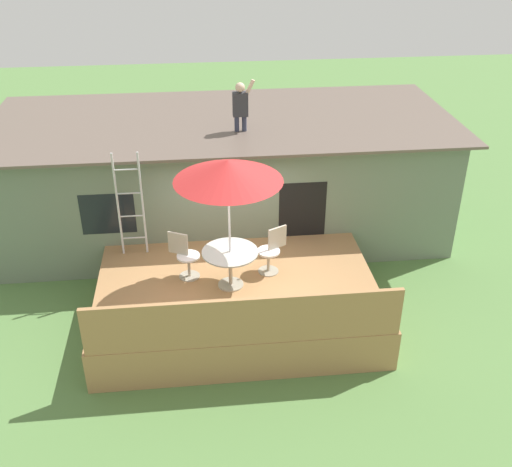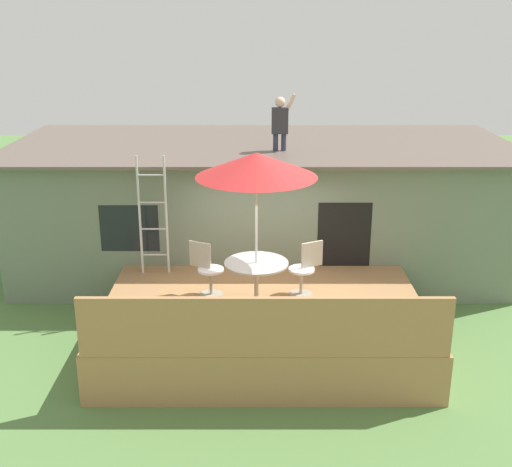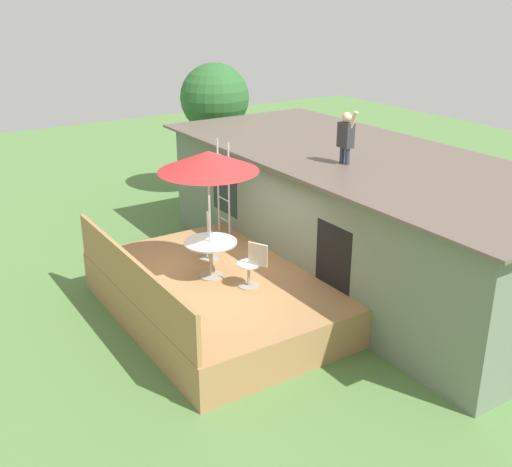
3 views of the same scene
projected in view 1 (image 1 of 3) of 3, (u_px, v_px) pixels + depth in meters
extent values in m
plane|color=#567F42|center=(237.00, 315.00, 11.93)|extent=(40.00, 40.00, 0.00)
cube|color=slate|center=(224.00, 177.00, 14.36)|extent=(10.00, 4.00, 2.72)
cube|color=#66564C|center=(222.00, 120.00, 13.67)|extent=(10.50, 4.50, 0.06)
cube|color=black|center=(108.00, 214.00, 12.32)|extent=(1.10, 0.03, 0.90)
cube|color=black|center=(302.00, 225.00, 12.94)|extent=(1.00, 0.03, 2.00)
cube|color=#A87A4C|center=(237.00, 298.00, 11.73)|extent=(5.27, 3.74, 0.80)
cube|color=#A87A4C|center=(245.00, 322.00, 9.74)|extent=(5.17, 0.08, 0.90)
cylinder|color=#A59E8C|center=(231.00, 284.00, 11.41)|extent=(0.48, 0.48, 0.03)
cylinder|color=#A59E8C|center=(230.00, 269.00, 11.24)|extent=(0.07, 0.07, 0.71)
cylinder|color=#999E93|center=(230.00, 252.00, 11.06)|extent=(1.04, 1.04, 0.03)
cylinder|color=silver|center=(229.00, 230.00, 10.83)|extent=(0.04, 0.04, 2.40)
cone|color=red|center=(228.00, 171.00, 10.26)|extent=(1.90, 1.90, 0.38)
cylinder|color=silver|center=(118.00, 205.00, 11.87)|extent=(0.04, 0.04, 2.20)
cylinder|color=silver|center=(143.00, 204.00, 11.92)|extent=(0.04, 0.04, 2.20)
cylinder|color=silver|center=(134.00, 238.00, 12.27)|extent=(0.48, 0.03, 0.03)
cylinder|color=silver|center=(132.00, 216.00, 12.02)|extent=(0.48, 0.03, 0.03)
cylinder|color=silver|center=(129.00, 193.00, 11.77)|extent=(0.48, 0.03, 0.03)
cylinder|color=silver|center=(126.00, 170.00, 11.52)|extent=(0.48, 0.03, 0.03)
cylinder|color=#33384C|center=(237.00, 124.00, 12.90)|extent=(0.10, 0.10, 0.34)
cylinder|color=#33384C|center=(244.00, 123.00, 12.92)|extent=(0.10, 0.10, 0.34)
cube|color=#333338|center=(240.00, 104.00, 12.70)|extent=(0.32, 0.20, 0.50)
sphere|color=beige|center=(240.00, 87.00, 12.52)|extent=(0.20, 0.20, 0.20)
cylinder|color=beige|center=(249.00, 90.00, 12.57)|extent=(0.26, 0.08, 0.44)
cylinder|color=#A59E8C|center=(190.00, 276.00, 11.67)|extent=(0.40, 0.40, 0.02)
cylinder|color=#A59E8C|center=(189.00, 266.00, 11.56)|extent=(0.06, 0.06, 0.44)
cylinder|color=silver|center=(188.00, 256.00, 11.45)|extent=(0.44, 0.44, 0.04)
cube|color=#A59E8C|center=(178.00, 243.00, 11.39)|extent=(0.38, 0.21, 0.44)
cylinder|color=#A59E8C|center=(268.00, 271.00, 11.82)|extent=(0.40, 0.40, 0.02)
cylinder|color=#A59E8C|center=(268.00, 261.00, 11.72)|extent=(0.06, 0.06, 0.44)
cylinder|color=silver|center=(269.00, 251.00, 11.60)|extent=(0.44, 0.44, 0.04)
cube|color=#A59E8C|center=(277.00, 238.00, 11.58)|extent=(0.37, 0.22, 0.44)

